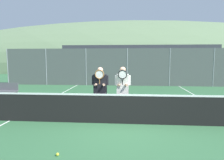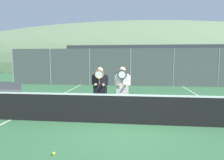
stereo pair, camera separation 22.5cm
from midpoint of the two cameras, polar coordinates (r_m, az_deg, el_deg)
name	(u,v)px [view 1 (the left image)]	position (r m, az deg, el deg)	size (l,w,h in m)	color
ground_plane	(125,124)	(6.61, 2.82, -12.40)	(120.00, 120.00, 0.00)	#2D5B38
hill_distant	(128,66)	(55.15, 4.41, 4.01)	(111.74, 62.08, 21.73)	#5B7551
clubhouse_building	(138,62)	(22.87, 7.11, 5.25)	(15.67, 5.50, 3.44)	#9EA3A8
fence_back	(127,67)	(15.37, 3.91, 3.68)	(19.29, 0.06, 2.87)	gray
tennis_net	(125,109)	(6.47, 2.85, -8.18)	(10.55, 0.09, 1.07)	gray
court_line_left_sideline	(46,102)	(10.35, -19.00, -5.86)	(0.05, 16.00, 0.01)	white
court_line_right_sideline	(212,105)	(10.21, 26.13, -6.33)	(0.05, 16.00, 0.01)	white
player_leftmost	(100,88)	(7.15, -4.29, -2.20)	(0.60, 0.34, 1.80)	#56565B
player_center_left	(123,88)	(6.98, 2.13, -2.35)	(0.55, 0.34, 1.81)	#232838
car_far_left	(69,71)	(19.16, -12.61, 2.44)	(4.56, 2.00, 1.75)	black
car_left_of_center	(124,71)	(18.27, 3.17, 2.51)	(4.64, 1.92, 1.83)	#B2B7BC
car_center	(181,72)	(18.85, 18.91, 2.24)	(4.36, 2.02, 1.79)	#285638
bench_courtside	(3,91)	(11.78, -29.10, -2.65)	(1.50, 0.36, 0.85)	#515156
tennis_ball_on_court	(58,154)	(4.80, -16.68, -19.69)	(0.07, 0.07, 0.07)	#CCDB33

